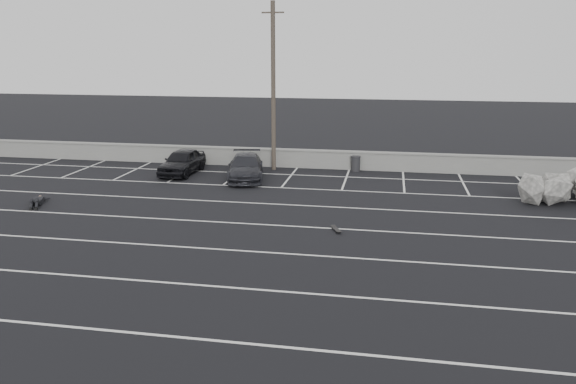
% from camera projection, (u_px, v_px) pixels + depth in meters
% --- Properties ---
extents(ground, '(120.00, 120.00, 0.00)m').
position_uv_depth(ground, '(203.00, 248.00, 19.40)').
color(ground, black).
rests_on(ground, ground).
extents(seawall, '(50.00, 0.45, 1.06)m').
position_uv_depth(seawall, '(281.00, 157.00, 32.60)').
color(seawall, gray).
rests_on(seawall, ground).
extents(stall_lines, '(36.00, 20.05, 0.01)m').
position_uv_depth(stall_lines, '(235.00, 212.00, 23.61)').
color(stall_lines, silver).
rests_on(stall_lines, ground).
extents(car_left, '(1.73, 4.03, 1.36)m').
position_uv_depth(car_left, '(182.00, 162.00, 30.77)').
color(car_left, black).
rests_on(car_left, ground).
extents(car_right, '(2.68, 4.66, 1.27)m').
position_uv_depth(car_right, '(246.00, 167.00, 29.55)').
color(car_right, '#24242A').
rests_on(car_right, ground).
extents(utility_pole, '(1.22, 0.24, 9.17)m').
position_uv_depth(utility_pole, '(273.00, 87.00, 30.86)').
color(utility_pole, '#4C4238').
rests_on(utility_pole, ground).
extents(trash_bin, '(0.73, 0.73, 0.85)m').
position_uv_depth(trash_bin, '(356.00, 164.00, 31.48)').
color(trash_bin, '#272729').
rests_on(trash_bin, ground).
extents(riprap_pile, '(5.13, 4.14, 1.21)m').
position_uv_depth(riprap_pile, '(574.00, 189.00, 25.52)').
color(riprap_pile, '#ACA8A1').
rests_on(riprap_pile, ground).
extents(person, '(2.57, 2.93, 0.45)m').
position_uv_depth(person, '(38.00, 198.00, 24.98)').
color(person, black).
rests_on(person, ground).
extents(skateboard, '(0.46, 0.73, 0.09)m').
position_uv_depth(skateboard, '(336.00, 229.00, 21.21)').
color(skateboard, black).
rests_on(skateboard, ground).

